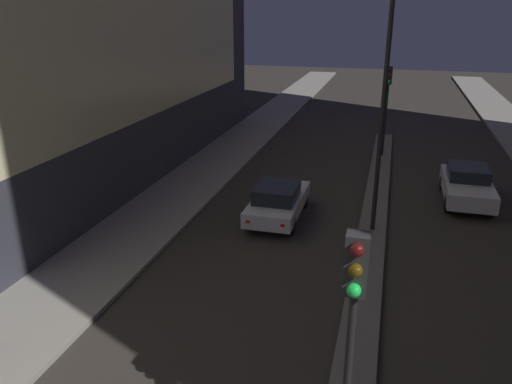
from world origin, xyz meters
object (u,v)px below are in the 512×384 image
(traffic_light_mid, at_px, (388,91))
(car_right_lane, at_px, (467,185))
(car_left_lane, at_px, (278,201))
(traffic_light_near, at_px, (352,315))
(street_lamp, at_px, (388,57))

(traffic_light_mid, height_order, car_right_lane, traffic_light_mid)
(car_right_lane, bearing_deg, car_left_lane, -152.05)
(traffic_light_near, bearing_deg, traffic_light_mid, 90.00)
(traffic_light_near, height_order, car_right_lane, traffic_light_near)
(street_lamp, xyz_separation_m, car_right_lane, (3.53, 4.10, -5.34))
(traffic_light_mid, relative_size, car_left_lane, 1.13)
(traffic_light_mid, bearing_deg, traffic_light_near, -90.00)
(traffic_light_near, bearing_deg, street_lamp, 90.00)
(street_lamp, distance_m, car_left_lane, 6.43)
(street_lamp, bearing_deg, car_left_lane, 174.22)
(traffic_light_near, xyz_separation_m, car_right_lane, (3.53, 14.71, -2.79))
(traffic_light_near, relative_size, street_lamp, 0.53)
(traffic_light_mid, relative_size, car_right_lane, 1.13)
(car_left_lane, bearing_deg, car_right_lane, 27.95)
(traffic_light_mid, distance_m, car_left_lane, 10.36)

